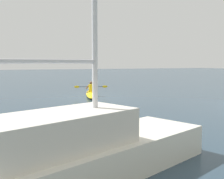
# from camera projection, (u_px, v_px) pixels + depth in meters

# --- Properties ---
(ground_plane) EXTENTS (160.00, 160.00, 0.00)m
(ground_plane) POSITION_uv_depth(u_px,v_px,m) (93.00, 97.00, 20.42)
(ground_plane) COLOR #283D4C
(kayak) EXTENTS (2.22, 5.09, 0.31)m
(kayak) POSITION_uv_depth(u_px,v_px,m) (91.00, 94.00, 20.85)
(kayak) COLOR #EAB214
(kayak) RESTS_ON ground
(kayaker) EXTENTS (2.39, 0.80, 0.78)m
(kayaker) POSITION_uv_depth(u_px,v_px,m) (91.00, 87.00, 20.80)
(kayaker) COLOR yellow
(kayaker) RESTS_ON kayak
(sailboat_small_daysailer) EXTENTS (7.96, 4.34, 8.47)m
(sailboat_small_daysailer) POSITION_uv_depth(u_px,v_px,m) (76.00, 154.00, 5.87)
(sailboat_small_daysailer) COLOR silver
(sailboat_small_daysailer) RESTS_ON ground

